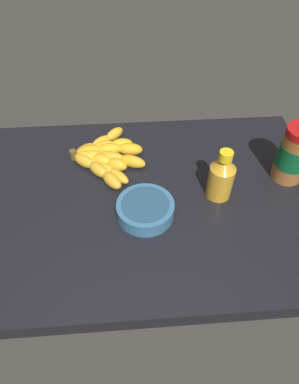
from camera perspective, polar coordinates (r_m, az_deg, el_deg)
The scene contains 5 objects.
ground_plane at distance 87.30cm, azimuth 0.01°, elevation -1.42°, with size 96.41×66.52×4.52cm, color black.
banana_bunch at distance 95.20cm, azimuth -8.01°, elevation 6.36°, with size 22.41×28.39×3.77cm.
peanut_butter_jar at distance 93.30cm, azimuth 24.23°, elevation 6.08°, with size 8.40×8.40×15.98cm.
honey_bottle at distance 83.15cm, azimuth 12.60°, elevation 2.65°, with size 6.51×6.51×14.48cm.
small_bowl at distance 79.54cm, azimuth -0.74°, elevation -3.01°, with size 14.35×14.35×4.08cm.
Camera 1 is at (-4.29, -57.94, 62.89)cm, focal length 30.11 mm.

